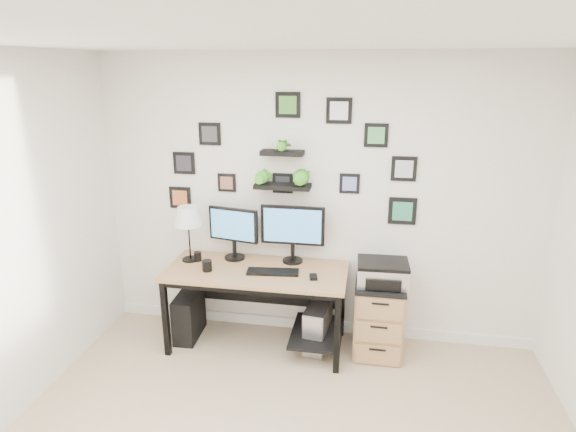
% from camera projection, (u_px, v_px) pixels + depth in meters
% --- Properties ---
extents(room, '(4.00, 4.00, 4.00)m').
position_uv_depth(room, '(315.00, 324.00, 4.71)').
color(room, '#C5AD8D').
rests_on(room, ground).
extents(desk, '(1.60, 0.70, 0.75)m').
position_uv_depth(desk, '(261.00, 281.00, 4.31)').
color(desk, '#AD8152').
rests_on(desk, ground).
extents(monitor_left, '(0.48, 0.22, 0.49)m').
position_uv_depth(monitor_left, '(233.00, 230.00, 4.40)').
color(monitor_left, black).
rests_on(monitor_left, desk).
extents(monitor_right, '(0.58, 0.19, 0.54)m').
position_uv_depth(monitor_right, '(293.00, 229.00, 4.32)').
color(monitor_right, black).
rests_on(monitor_right, desk).
extents(keyboard, '(0.46, 0.19, 0.02)m').
position_uv_depth(keyboard, '(273.00, 272.00, 4.17)').
color(keyboard, black).
rests_on(keyboard, desk).
extents(mouse, '(0.08, 0.11, 0.03)m').
position_uv_depth(mouse, '(313.00, 277.00, 4.07)').
color(mouse, black).
rests_on(mouse, desk).
extents(table_lamp, '(0.25, 0.25, 0.51)m').
position_uv_depth(table_lamp, '(188.00, 218.00, 4.33)').
color(table_lamp, black).
rests_on(table_lamp, desk).
extents(mug, '(0.09, 0.09, 0.10)m').
position_uv_depth(mug, '(207.00, 266.00, 4.21)').
color(mug, black).
rests_on(mug, desk).
extents(pen_cup, '(0.07, 0.07, 0.09)m').
position_uv_depth(pen_cup, '(198.00, 256.00, 4.42)').
color(pen_cup, black).
rests_on(pen_cup, desk).
extents(pc_tower_black, '(0.21, 0.44, 0.43)m').
position_uv_depth(pc_tower_black, '(189.00, 315.00, 4.54)').
color(pc_tower_black, black).
rests_on(pc_tower_black, ground).
extents(pc_tower_grey, '(0.23, 0.44, 0.42)m').
position_uv_depth(pc_tower_grey, '(318.00, 326.00, 4.37)').
color(pc_tower_grey, gray).
rests_on(pc_tower_grey, ground).
extents(file_cabinet, '(0.43, 0.53, 0.67)m').
position_uv_depth(file_cabinet, '(378.00, 317.00, 4.28)').
color(file_cabinet, '#AD8152').
rests_on(file_cabinet, ground).
extents(printer, '(0.44, 0.37, 0.20)m').
position_uv_depth(printer, '(383.00, 273.00, 4.14)').
color(printer, silver).
rests_on(printer, file_cabinet).
extents(wall_decor, '(2.29, 0.18, 1.13)m').
position_uv_depth(wall_decor, '(288.00, 164.00, 4.22)').
color(wall_decor, black).
rests_on(wall_decor, ground).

